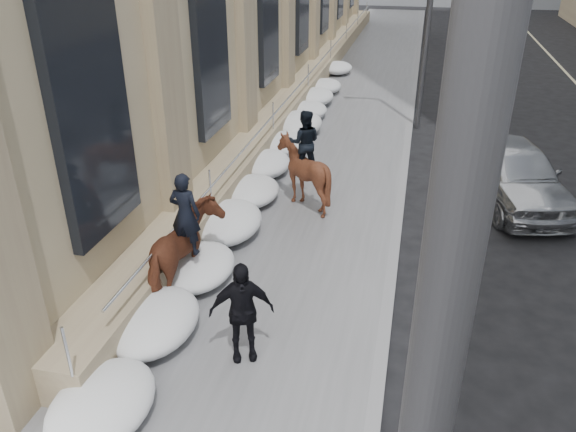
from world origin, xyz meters
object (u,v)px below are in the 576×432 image
object	(u,v)px
mounted_horse_right	(303,168)
pedestrian	(241,312)
car_silver	(513,172)
mounted_horse_left	(185,249)

from	to	relation	value
mounted_horse_right	pedestrian	world-z (taller)	mounted_horse_right
pedestrian	car_silver	size ratio (longest dim) A/B	0.37
mounted_horse_left	pedestrian	size ratio (longest dim) A/B	1.38
mounted_horse_left	car_silver	xyz separation A→B (m)	(7.03, 6.38, -0.26)
car_silver	mounted_horse_right	bearing A→B (deg)	-176.91
car_silver	mounted_horse_left	bearing A→B (deg)	-152.34
pedestrian	car_silver	world-z (taller)	pedestrian
mounted_horse_left	pedestrian	world-z (taller)	mounted_horse_left
mounted_horse_left	pedestrian	bearing A→B (deg)	138.57
pedestrian	mounted_horse_left	bearing A→B (deg)	114.12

